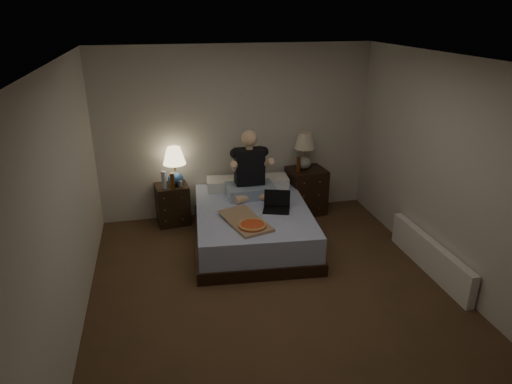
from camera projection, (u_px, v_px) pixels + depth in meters
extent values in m
cube|color=brown|center=(273.00, 292.00, 5.09)|extent=(4.00, 4.50, 0.00)
cube|color=white|center=(277.00, 60.00, 4.15)|extent=(4.00, 4.50, 0.00)
cube|color=silver|center=(236.00, 133.00, 6.65)|extent=(4.00, 0.00, 2.50)
cube|color=silver|center=(377.00, 330.00, 2.58)|extent=(4.00, 0.00, 2.50)
cube|color=silver|center=(66.00, 205.00, 4.21)|extent=(0.00, 4.50, 2.50)
cube|color=silver|center=(451.00, 173.00, 5.02)|extent=(0.00, 4.50, 2.50)
cube|color=#5B70B7|center=(253.00, 225.00, 6.11)|extent=(1.62, 2.07, 0.49)
cube|color=black|center=(173.00, 204.00, 6.63)|extent=(0.50, 0.46, 0.59)
cube|color=black|center=(306.00, 191.00, 6.97)|extent=(0.58, 0.53, 0.70)
cylinder|color=silver|center=(164.00, 180.00, 6.37)|extent=(0.07, 0.07, 0.25)
cylinder|color=#A3A39F|center=(180.00, 184.00, 6.44)|extent=(0.07, 0.07, 0.10)
cylinder|color=#4F2D0B|center=(173.00, 181.00, 6.36)|extent=(0.06, 0.06, 0.23)
cylinder|color=#50210B|center=(298.00, 165.00, 6.67)|extent=(0.06, 0.06, 0.23)
cube|color=white|center=(430.00, 256.00, 5.43)|extent=(0.10, 1.60, 0.40)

